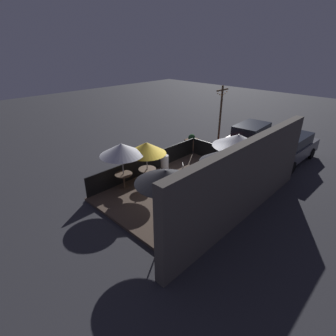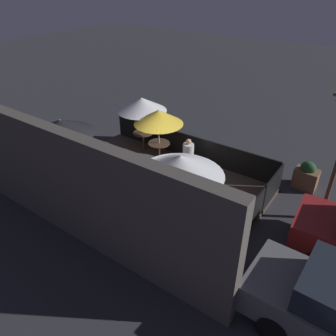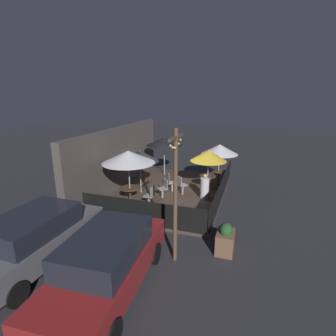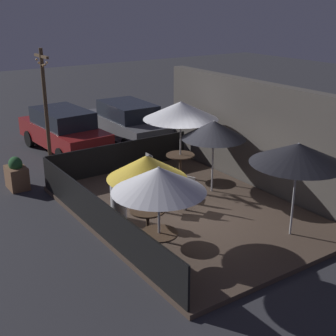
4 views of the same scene
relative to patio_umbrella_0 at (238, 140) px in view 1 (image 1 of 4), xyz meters
name	(u,v)px [view 1 (image 1 of 4)]	position (x,y,z in m)	size (l,w,h in m)	color
ground_plane	(186,191)	(2.05, -1.24, -2.28)	(60.00, 60.00, 0.00)	#2D2D33
patio_deck	(186,190)	(2.05, -1.24, -2.22)	(7.40, 5.26, 0.12)	#47382D
building_wall	(246,181)	(2.05, 1.62, -0.67)	(9.00, 0.36, 3.22)	#4C4742
fence_front	(148,163)	(2.05, -3.83, -1.69)	(7.20, 0.05, 0.95)	black
fence_side_left	(230,157)	(-1.61, -1.24, -1.69)	(0.05, 5.06, 0.95)	black
patio_umbrella_0	(238,140)	(0.00, 0.00, 0.00)	(2.30, 2.30, 2.43)	#B2B2B7
patio_umbrella_1	(146,148)	(2.87, -2.97, -0.37)	(1.83, 1.83, 2.06)	#B2B2B7
patio_umbrella_2	(121,149)	(3.97, -3.36, -0.24)	(1.94, 1.94, 2.19)	#B2B2B7
patio_umbrella_3	(166,176)	(4.60, -0.02, -0.13)	(2.18, 2.18, 2.28)	#B2B2B7
patio_umbrella_4	(222,156)	(1.44, 0.12, -0.30)	(1.85, 1.85, 2.12)	#B2B2B7
dining_table_0	(234,171)	(0.00, 0.00, -1.56)	(0.89, 0.89, 0.76)	#4C3828
dining_table_1	(147,172)	(2.87, -2.97, -1.58)	(0.83, 0.83, 0.74)	#4C3828
dining_table_2	(124,177)	(3.97, -3.36, -1.59)	(0.80, 0.80, 0.73)	#4C3828
patio_chair_0	(180,172)	(1.73, -1.90, -1.63)	(0.57, 0.57, 0.95)	gray
patio_chair_1	(186,179)	(2.05, -1.26, -1.67)	(0.53, 0.53, 0.91)	gray
patio_chair_2	(200,173)	(1.12, -1.19, -1.66)	(0.57, 0.57, 0.92)	gray
patio_chair_3	(217,166)	(-0.05, -1.00, -1.63)	(0.42, 0.42, 0.95)	gray
patron_0	(165,164)	(1.62, -3.06, -1.63)	(0.41, 0.41, 1.21)	silver
planter_box	(191,143)	(-2.26, -4.48, -1.83)	(0.78, 0.55, 1.01)	brown
light_post	(220,116)	(-3.16, -3.07, -0.03)	(1.10, 0.12, 4.04)	brown
parked_car_0	(250,136)	(-4.96, -1.85, -1.43)	(4.66, 2.01, 1.62)	maroon
parked_car_1	(290,147)	(-4.67, 0.75, -1.43)	(4.54, 1.87, 1.62)	#5B5B60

